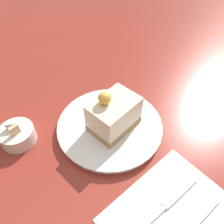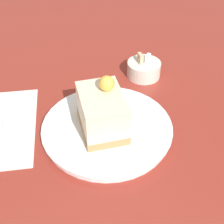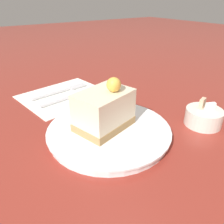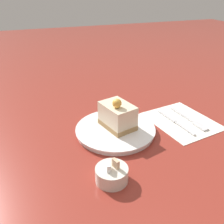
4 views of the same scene
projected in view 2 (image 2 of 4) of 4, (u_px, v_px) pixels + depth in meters
name	position (u px, v px, depth m)	size (l,w,h in m)	color
ground_plane	(107.00, 134.00, 0.59)	(4.00, 4.00, 0.00)	maroon
plate	(105.00, 128.00, 0.59)	(0.24, 0.24, 0.02)	white
cake_slice	(102.00, 111.00, 0.55)	(0.10, 0.12, 0.10)	#AD8451
sugar_bowl	(144.00, 69.00, 0.73)	(0.08, 0.08, 0.06)	silver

